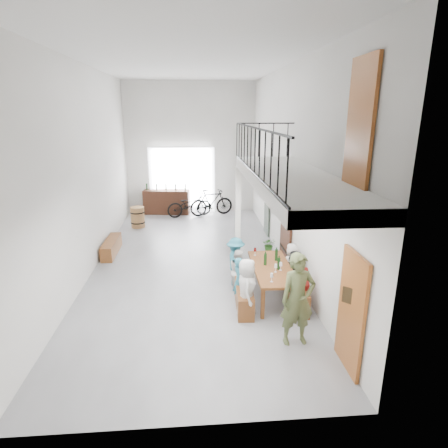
{
  "coord_description": "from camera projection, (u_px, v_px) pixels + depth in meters",
  "views": [
    {
      "loc": [
        0.14,
        -10.27,
        4.27
      ],
      "look_at": [
        0.91,
        -0.5,
        1.32
      ],
      "focal_mm": 30.0,
      "sensor_mm": 36.0,
      "label": 1
    }
  ],
  "objects": [
    {
      "name": "guest_right_b",
      "position": [
        294.0,
        272.0,
        9.0
      ],
      "size": [
        0.42,
        1.06,
        1.11
      ],
      "primitive_type": "imported",
      "rotation": [
        0.0,
        0.0,
        -1.66
      ],
      "color": "black",
      "rests_on": "ground"
    },
    {
      "name": "room_walls",
      "position": [
        188.0,
        139.0,
        10.0
      ],
      "size": [
        12.0,
        12.0,
        12.0
      ],
      "color": "white",
      "rests_on": "ground"
    },
    {
      "name": "gateway_portal",
      "position": [
        182.0,
        180.0,
        16.26
      ],
      "size": [
        2.8,
        0.08,
        2.8
      ],
      "primitive_type": "cube",
      "color": "white",
      "rests_on": "ground"
    },
    {
      "name": "guest_left_b",
      "position": [
        239.0,
        281.0,
        8.52
      ],
      "size": [
        0.36,
        0.46,
        1.13
      ],
      "primitive_type": "imported",
      "rotation": [
        0.0,
        0.0,
        1.81
      ],
      "color": "#266D80",
      "rests_on": "ground"
    },
    {
      "name": "guest_left_c",
      "position": [
        239.0,
        271.0,
        9.1
      ],
      "size": [
        0.48,
        0.58,
        1.09
      ],
      "primitive_type": "imported",
      "rotation": [
        0.0,
        0.0,
        1.71
      ],
      "color": "silver",
      "rests_on": "ground"
    },
    {
      "name": "bicycle_far",
      "position": [
        211.0,
        202.0,
        15.9
      ],
      "size": [
        1.95,
        1.02,
        1.13
      ],
      "primitive_type": "imported",
      "rotation": [
        0.0,
        0.0,
        1.85
      ],
      "color": "black",
      "rests_on": "ground"
    },
    {
      "name": "right_wall_decor",
      "position": [
        303.0,
        222.0,
        8.94
      ],
      "size": [
        0.07,
        8.28,
        5.07
      ],
      "color": "#945021",
      "rests_on": "ground"
    },
    {
      "name": "oak_barrel",
      "position": [
        138.0,
        217.0,
        14.3
      ],
      "size": [
        0.54,
        0.54,
        0.79
      ],
      "color": "olive",
      "rests_on": "ground"
    },
    {
      "name": "serving_counter",
      "position": [
        167.0,
        202.0,
        16.18
      ],
      "size": [
        2.01,
        0.8,
        1.03
      ],
      "primitive_type": "cube",
      "rotation": [
        0.0,
        0.0,
        -0.13
      ],
      "color": "#3D1D11",
      "rests_on": "ground"
    },
    {
      "name": "counter_bottles",
      "position": [
        166.0,
        187.0,
        16.0
      ],
      "size": [
        1.71,
        0.27,
        0.28
      ],
      "color": "black",
      "rests_on": "serving_counter"
    },
    {
      "name": "guest_left_d",
      "position": [
        236.0,
        261.0,
        9.48
      ],
      "size": [
        0.56,
        0.86,
        1.25
      ],
      "primitive_type": "imported",
      "rotation": [
        0.0,
        0.0,
        1.45
      ],
      "color": "#266D80",
      "rests_on": "ground"
    },
    {
      "name": "host_standing",
      "position": [
        298.0,
        299.0,
        6.97
      ],
      "size": [
        0.7,
        0.5,
        1.82
      ],
      "primitive_type": "imported",
      "rotation": [
        0.0,
        0.0,
        0.1
      ],
      "color": "#4F5A32",
      "rests_on": "ground"
    },
    {
      "name": "bench_inner",
      "position": [
        243.0,
        289.0,
        8.85
      ],
      "size": [
        0.46,
        2.21,
        0.5
      ],
      "primitive_type": "cube",
      "rotation": [
        0.0,
        0.0,
        -0.05
      ],
      "color": "brown",
      "rests_on": "ground"
    },
    {
      "name": "bicycle_near",
      "position": [
        189.0,
        205.0,
        15.75
      ],
      "size": [
        2.03,
        1.19,
        1.01
      ],
      "primitive_type": "imported",
      "rotation": [
        0.0,
        0.0,
        1.86
      ],
      "color": "black",
      "rests_on": "ground"
    },
    {
      "name": "tableware",
      "position": [
        274.0,
        263.0,
        8.62
      ],
      "size": [
        0.65,
        1.67,
        0.35
      ],
      "color": "black",
      "rests_on": "tasting_table"
    },
    {
      "name": "balcony",
      "position": [
        289.0,
        181.0,
        7.33
      ],
      "size": [
        1.52,
        5.62,
        4.0
      ],
      "color": "white",
      "rests_on": "ground"
    },
    {
      "name": "guest_left_a",
      "position": [
        247.0,
        289.0,
        7.93
      ],
      "size": [
        0.49,
        0.69,
        1.33
      ],
      "primitive_type": "imported",
      "rotation": [
        0.0,
        0.0,
        1.46
      ],
      "color": "silver",
      "rests_on": "ground"
    },
    {
      "name": "guest_right_c",
      "position": [
        291.0,
        264.0,
        9.48
      ],
      "size": [
        0.46,
        0.6,
        1.11
      ],
      "primitive_type": "imported",
      "rotation": [
        0.0,
        0.0,
        -1.79
      ],
      "color": "silver",
      "rests_on": "ground"
    },
    {
      "name": "tasting_table",
      "position": [
        272.0,
        270.0,
        8.75
      ],
      "size": [
        0.9,
        2.15,
        0.79
      ],
      "rotation": [
        0.0,
        0.0,
        -0.01
      ],
      "color": "brown",
      "rests_on": "ground"
    },
    {
      "name": "side_bench",
      "position": [
        111.0,
        247.0,
        11.66
      ],
      "size": [
        0.35,
        1.59,
        0.45
      ],
      "primitive_type": "cube",
      "rotation": [
        0.0,
        0.0,
        -0.0
      ],
      "color": "brown",
      "rests_on": "ground"
    },
    {
      "name": "potted_plant",
      "position": [
        269.0,
        245.0,
        11.84
      ],
      "size": [
        0.48,
        0.43,
        0.46
      ],
      "primitive_type": "imported",
      "rotation": [
        0.0,
        0.0,
        -0.22
      ],
      "color": "#1A4715",
      "rests_on": "ground"
    },
    {
      "name": "floor",
      "position": [
        192.0,
        263.0,
        11.02
      ],
      "size": [
        12.0,
        12.0,
        0.0
      ],
      "primitive_type": "plane",
      "color": "slate",
      "rests_on": "ground"
    },
    {
      "name": "guest_right_a",
      "position": [
        304.0,
        289.0,
        8.26
      ],
      "size": [
        0.29,
        0.62,
        1.04
      ],
      "primitive_type": "imported",
      "rotation": [
        0.0,
        0.0,
        -1.51
      ],
      "color": "#B4261E",
      "rests_on": "ground"
    },
    {
      "name": "bench_wall",
      "position": [
        293.0,
        285.0,
        8.98
      ],
      "size": [
        0.43,
        2.29,
        0.52
      ],
      "primitive_type": "cube",
      "rotation": [
        0.0,
        0.0,
        -0.06
      ],
      "color": "brown",
      "rests_on": "ground"
    }
  ]
}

